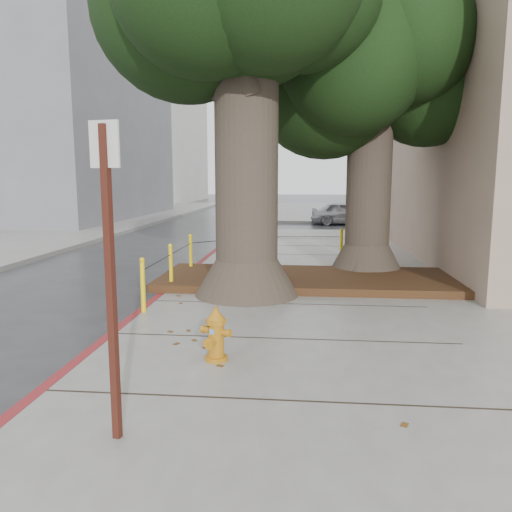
{
  "coord_description": "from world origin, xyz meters",
  "views": [
    {
      "loc": [
        0.8,
        -6.83,
        2.4
      ],
      "look_at": [
        -0.0,
        1.5,
        1.1
      ],
      "focal_mm": 35.0,
      "sensor_mm": 36.0,
      "label": 1
    }
  ],
  "objects_px": {
    "fire_hydrant": "(216,334)",
    "signpost": "(110,265)",
    "car_red": "(469,215)",
    "car_dark": "(66,213)",
    "car_silver": "(345,213)"
  },
  "relations": [
    {
      "from": "fire_hydrant",
      "to": "car_silver",
      "type": "xyz_separation_m",
      "value": [
        3.2,
        20.54,
        0.12
      ]
    },
    {
      "from": "car_red",
      "to": "car_dark",
      "type": "xyz_separation_m",
      "value": [
        -21.02,
        0.71,
        -0.1
      ]
    },
    {
      "from": "fire_hydrant",
      "to": "car_red",
      "type": "height_order",
      "value": "car_red"
    },
    {
      "from": "car_dark",
      "to": "car_silver",
      "type": "bearing_deg",
      "value": 0.49
    },
    {
      "from": "fire_hydrant",
      "to": "signpost",
      "type": "relative_size",
      "value": 0.25
    },
    {
      "from": "car_red",
      "to": "car_dark",
      "type": "distance_m",
      "value": 21.03
    },
    {
      "from": "fire_hydrant",
      "to": "signpost",
      "type": "bearing_deg",
      "value": -83.86
    },
    {
      "from": "car_red",
      "to": "signpost",
      "type": "bearing_deg",
      "value": 148.51
    },
    {
      "from": "fire_hydrant",
      "to": "car_silver",
      "type": "height_order",
      "value": "car_silver"
    },
    {
      "from": "fire_hydrant",
      "to": "car_red",
      "type": "xyz_separation_m",
      "value": [
        9.15,
        19.51,
        0.16
      ]
    },
    {
      "from": "signpost",
      "to": "car_red",
      "type": "xyz_separation_m",
      "value": [
        9.69,
        21.45,
        -1.04
      ]
    },
    {
      "from": "fire_hydrant",
      "to": "car_dark",
      "type": "xyz_separation_m",
      "value": [
        -11.86,
        20.21,
        0.06
      ]
    },
    {
      "from": "car_silver",
      "to": "car_red",
      "type": "height_order",
      "value": "car_red"
    },
    {
      "from": "signpost",
      "to": "car_dark",
      "type": "distance_m",
      "value": 24.91
    },
    {
      "from": "car_red",
      "to": "car_dark",
      "type": "height_order",
      "value": "car_red"
    }
  ]
}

